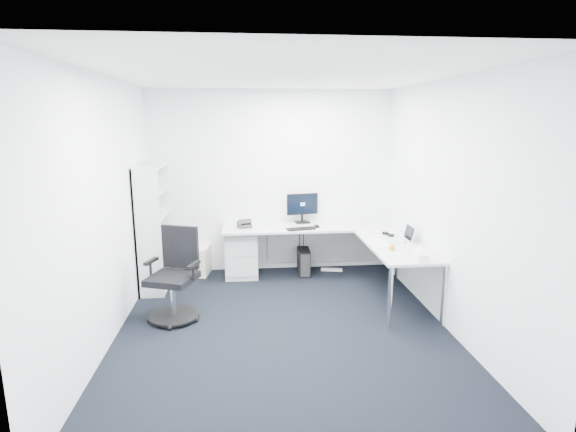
{
  "coord_description": "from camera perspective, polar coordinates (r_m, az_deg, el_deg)",
  "views": [
    {
      "loc": [
        -0.39,
        -4.57,
        2.27
      ],
      "look_at": [
        0.15,
        1.05,
        1.05
      ],
      "focal_mm": 28.0,
      "sensor_mm": 36.0,
      "label": 1
    }
  ],
  "objects": [
    {
      "name": "white_keyboard",
      "position": [
        5.72,
        11.64,
        -3.42
      ],
      "size": [
        0.15,
        0.39,
        0.01
      ],
      "primitive_type": "cube",
      "rotation": [
        0.0,
        0.0,
        0.11
      ],
      "color": "white",
      "rests_on": "l_desk"
    },
    {
      "name": "wall_right",
      "position": [
        5.15,
        19.79,
        1.18
      ],
      "size": [
        0.02,
        4.2,
        2.7
      ],
      "primitive_type": "cube",
      "color": "white",
      "rests_on": "ground"
    },
    {
      "name": "beige_pc_tower",
      "position": [
        6.85,
        -10.83,
        -5.55
      ],
      "size": [
        0.26,
        0.46,
        0.42
      ],
      "primitive_type": "cube",
      "rotation": [
        0.0,
        0.0,
        -0.16
      ],
      "color": "beige",
      "rests_on": "ground"
    },
    {
      "name": "wall_left",
      "position": [
        4.87,
        -22.22,
        0.4
      ],
      "size": [
        0.02,
        4.2,
        2.7
      ],
      "primitive_type": "cube",
      "color": "white",
      "rests_on": "ground"
    },
    {
      "name": "drawer_pedestal",
      "position": [
        6.68,
        -5.93,
        -4.49
      ],
      "size": [
        0.47,
        0.59,
        0.72
      ],
      "primitive_type": "cube",
      "color": "#B9BBBB",
      "rests_on": "ground"
    },
    {
      "name": "tissue_box",
      "position": [
        5.19,
        16.47,
        -4.93
      ],
      "size": [
        0.12,
        0.22,
        0.07
      ],
      "primitive_type": "cube",
      "rotation": [
        0.0,
        0.0,
        -0.05
      ],
      "color": "white",
      "rests_on": "l_desk"
    },
    {
      "name": "ceiling",
      "position": [
        4.6,
        -0.64,
        17.57
      ],
      "size": [
        4.2,
        4.2,
        0.0
      ],
      "primitive_type": "plane",
      "color": "white"
    },
    {
      "name": "black_keyboard",
      "position": [
        6.33,
        1.64,
        -1.64
      ],
      "size": [
        0.42,
        0.22,
        0.02
      ],
      "primitive_type": "cube",
      "rotation": [
        0.0,
        0.0,
        0.2
      ],
      "color": "black",
      "rests_on": "l_desk"
    },
    {
      "name": "ground",
      "position": [
        5.11,
        -0.57,
        -14.14
      ],
      "size": [
        4.2,
        4.2,
        0.0
      ],
      "primitive_type": "plane",
      "color": "black"
    },
    {
      "name": "black_pc_tower",
      "position": [
        6.74,
        2.0,
        -5.81
      ],
      "size": [
        0.18,
        0.39,
        0.38
      ],
      "primitive_type": "cube",
      "rotation": [
        0.0,
        0.0,
        -0.03
      ],
      "color": "black",
      "rests_on": "ground"
    },
    {
      "name": "bookshelf",
      "position": [
        6.31,
        -16.64,
        -1.43
      ],
      "size": [
        0.33,
        0.84,
        1.68
      ],
      "primitive_type": null,
      "color": "silver",
      "rests_on": "ground"
    },
    {
      "name": "headphones",
      "position": [
        6.16,
        12.59,
        -2.17
      ],
      "size": [
        0.18,
        0.22,
        0.05
      ],
      "primitive_type": null,
      "rotation": [
        0.0,
        0.0,
        0.35
      ],
      "color": "black",
      "rests_on": "l_desk"
    },
    {
      "name": "power_strip",
      "position": [
        6.94,
        5.55,
        -6.8
      ],
      "size": [
        0.33,
        0.12,
        0.04
      ],
      "primitive_type": "cube",
      "rotation": [
        0.0,
        0.0,
        -0.19
      ],
      "color": "white",
      "rests_on": "ground"
    },
    {
      "name": "l_desk",
      "position": [
        6.33,
        3.32,
        -5.26
      ],
      "size": [
        2.56,
        1.43,
        0.75
      ],
      "primitive_type": null,
      "color": "#B9BBBB",
      "rests_on": "ground"
    },
    {
      "name": "mouse",
      "position": [
        6.47,
        3.66,
        -1.31
      ],
      "size": [
        0.07,
        0.1,
        0.03
      ],
      "primitive_type": "cube",
      "rotation": [
        0.0,
        0.0,
        0.14
      ],
      "color": "black",
      "rests_on": "l_desk"
    },
    {
      "name": "laptop",
      "position": [
        5.86,
        13.48,
        -2.14
      ],
      "size": [
        0.31,
        0.3,
        0.21
      ],
      "primitive_type": null,
      "rotation": [
        0.0,
        0.0,
        -0.02
      ],
      "color": "white",
      "rests_on": "l_desk"
    },
    {
      "name": "monitor",
      "position": [
        6.69,
        1.85,
        1.03
      ],
      "size": [
        0.5,
        0.24,
        0.46
      ],
      "primitive_type": null,
      "rotation": [
        0.0,
        0.0,
        0.19
      ],
      "color": "black",
      "rests_on": "l_desk"
    },
    {
      "name": "wall_back",
      "position": [
        6.74,
        -2.13,
        4.34
      ],
      "size": [
        3.6,
        0.02,
        2.7
      ],
      "primitive_type": "cube",
      "color": "white",
      "rests_on": "ground"
    },
    {
      "name": "orange_fruit",
      "position": [
        5.48,
        13.05,
        -3.87
      ],
      "size": [
        0.07,
        0.07,
        0.07
      ],
      "primitive_type": "sphere",
      "color": "orange",
      "rests_on": "l_desk"
    },
    {
      "name": "task_chair",
      "position": [
        5.3,
        -14.52,
        -7.38
      ],
      "size": [
        0.76,
        0.76,
        1.06
      ],
      "primitive_type": null,
      "rotation": [
        0.0,
        0.0,
        -0.34
      ],
      "color": "black",
      "rests_on": "ground"
    },
    {
      "name": "wall_front",
      "position": [
        2.66,
        3.28,
        -7.99
      ],
      "size": [
        3.6,
        0.02,
        2.7
      ],
      "primitive_type": "cube",
      "color": "white",
      "rests_on": "ground"
    },
    {
      "name": "desk_phone",
      "position": [
        6.47,
        -5.58,
        -0.91
      ],
      "size": [
        0.22,
        0.22,
        0.13
      ],
      "primitive_type": null,
      "rotation": [
        0.0,
        0.0,
        0.26
      ],
      "color": "#28282A",
      "rests_on": "l_desk"
    }
  ]
}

